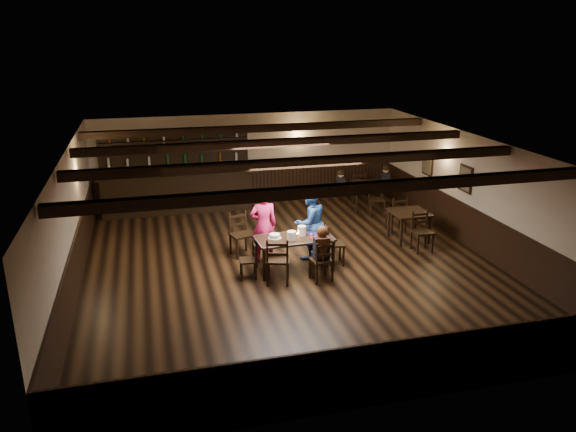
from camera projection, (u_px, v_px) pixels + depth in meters
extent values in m
plane|color=black|center=(291.00, 267.00, 12.47)|extent=(10.00, 10.00, 0.00)
cube|color=beige|center=(249.00, 159.00, 16.64)|extent=(9.00, 0.02, 2.70)
cube|color=beige|center=(387.00, 320.00, 7.45)|extent=(9.00, 0.02, 2.70)
cube|color=beige|center=(69.00, 226.00, 10.98)|extent=(0.02, 10.00, 2.70)
cube|color=beige|center=(477.00, 194.00, 13.11)|extent=(0.02, 10.00, 2.70)
cube|color=silver|center=(291.00, 147.00, 11.62)|extent=(9.00, 10.00, 0.02)
cube|color=black|center=(249.00, 187.00, 16.88)|extent=(9.00, 0.04, 1.00)
cube|color=black|center=(383.00, 373.00, 7.75)|extent=(9.00, 0.04, 1.00)
cube|color=black|center=(76.00, 266.00, 11.26)|extent=(0.04, 10.00, 1.00)
cube|color=black|center=(472.00, 229.00, 13.37)|extent=(0.04, 10.00, 1.00)
cube|color=black|center=(183.00, 146.00, 16.00)|extent=(0.90, 0.03, 1.00)
cube|color=black|center=(183.00, 146.00, 15.99)|extent=(0.80, 0.02, 0.90)
cube|color=black|center=(466.00, 179.00, 13.48)|extent=(0.03, 0.55, 0.65)
cube|color=#72664C|center=(465.00, 179.00, 13.48)|extent=(0.02, 0.45, 0.55)
cube|color=black|center=(428.00, 163.00, 15.24)|extent=(0.03, 0.55, 0.65)
cube|color=#72664C|center=(427.00, 164.00, 15.24)|extent=(0.02, 0.45, 0.55)
cube|color=black|center=(340.00, 190.00, 8.89)|extent=(8.90, 0.18, 0.18)
cube|color=black|center=(305.00, 162.00, 10.73)|extent=(8.90, 0.18, 0.18)
cube|color=black|center=(280.00, 143.00, 12.57)|extent=(8.90, 0.18, 0.18)
cube|color=black|center=(262.00, 128.00, 14.41)|extent=(8.90, 0.18, 0.18)
cube|color=black|center=(264.00, 265.00, 11.68)|extent=(0.06, 0.06, 0.71)
cube|color=black|center=(256.00, 253.00, 12.32)|extent=(0.06, 0.06, 0.71)
cube|color=black|center=(333.00, 256.00, 12.11)|extent=(0.06, 0.06, 0.71)
cube|color=black|center=(321.00, 245.00, 12.75)|extent=(0.06, 0.06, 0.71)
cube|color=black|center=(294.00, 238.00, 12.10)|extent=(1.70, 0.91, 0.04)
cube|color=#A5A8AD|center=(289.00, 232.00, 12.46)|extent=(1.66, 0.12, 0.05)
cube|color=#A5A8AD|center=(300.00, 245.00, 11.73)|extent=(1.66, 0.12, 0.05)
cube|color=#A5A8AD|center=(329.00, 235.00, 12.33)|extent=(0.07, 0.83, 0.05)
cube|color=#A5A8AD|center=(258.00, 243.00, 11.87)|extent=(0.07, 0.83, 0.05)
cube|color=black|center=(288.00, 268.00, 11.80)|extent=(0.05, 0.05, 0.49)
cube|color=black|center=(287.00, 276.00, 11.44)|extent=(0.05, 0.05, 0.49)
cube|color=black|center=(269.00, 268.00, 11.81)|extent=(0.05, 0.05, 0.49)
cube|color=black|center=(267.00, 275.00, 11.45)|extent=(0.05, 0.05, 0.49)
cube|color=black|center=(278.00, 260.00, 11.54)|extent=(0.58, 0.57, 0.05)
cube|color=black|center=(277.00, 252.00, 11.28)|extent=(0.47, 0.17, 0.51)
cube|color=black|center=(277.00, 254.00, 11.29)|extent=(0.40, 0.14, 0.06)
cube|color=black|center=(277.00, 245.00, 11.23)|extent=(0.40, 0.14, 0.06)
cube|color=black|center=(325.00, 266.00, 11.96)|extent=(0.04, 0.04, 0.44)
cube|color=black|center=(333.00, 272.00, 11.65)|extent=(0.04, 0.04, 0.44)
cube|color=black|center=(310.00, 269.00, 11.83)|extent=(0.04, 0.04, 0.44)
cube|color=black|center=(317.00, 275.00, 11.52)|extent=(0.04, 0.04, 0.44)
cube|color=black|center=(321.00, 260.00, 11.66)|extent=(0.47, 0.46, 0.04)
cube|color=black|center=(325.00, 253.00, 11.44)|extent=(0.43, 0.09, 0.46)
cube|color=black|center=(325.00, 255.00, 11.46)|extent=(0.36, 0.07, 0.05)
cube|color=black|center=(325.00, 247.00, 11.40)|extent=(0.36, 0.07, 0.05)
cube|color=black|center=(241.00, 267.00, 12.01)|extent=(0.03, 0.03, 0.37)
cube|color=black|center=(254.00, 266.00, 12.06)|extent=(0.03, 0.03, 0.37)
cube|color=black|center=(242.00, 273.00, 11.72)|extent=(0.03, 0.03, 0.37)
cube|color=black|center=(256.00, 272.00, 11.77)|extent=(0.03, 0.03, 0.37)
cube|color=black|center=(248.00, 260.00, 11.82)|extent=(0.37, 0.39, 0.03)
cube|color=black|center=(255.00, 251.00, 11.79)|extent=(0.06, 0.36, 0.39)
cube|color=black|center=(255.00, 253.00, 11.80)|extent=(0.05, 0.31, 0.04)
cube|color=black|center=(255.00, 246.00, 11.75)|extent=(0.05, 0.31, 0.04)
cube|color=black|center=(343.00, 257.00, 12.43)|extent=(0.04, 0.04, 0.45)
cube|color=black|center=(328.00, 257.00, 12.39)|extent=(0.04, 0.04, 0.45)
cube|color=black|center=(340.00, 250.00, 12.79)|extent=(0.04, 0.04, 0.45)
cube|color=black|center=(324.00, 251.00, 12.75)|extent=(0.04, 0.04, 0.45)
cube|color=black|center=(334.00, 244.00, 12.51)|extent=(0.48, 0.50, 0.04)
cube|color=black|center=(326.00, 234.00, 12.42)|extent=(0.10, 0.44, 0.47)
cube|color=black|center=(326.00, 236.00, 12.43)|extent=(0.08, 0.38, 0.05)
cube|color=black|center=(327.00, 228.00, 12.37)|extent=(0.08, 0.38, 0.05)
cube|color=black|center=(237.00, 250.00, 12.78)|extent=(0.05, 0.05, 0.48)
cube|color=black|center=(230.00, 244.00, 13.10)|extent=(0.05, 0.05, 0.48)
cube|color=black|center=(253.00, 247.00, 12.97)|extent=(0.05, 0.05, 0.48)
cube|color=black|center=(246.00, 241.00, 13.29)|extent=(0.05, 0.05, 0.48)
cube|color=black|center=(241.00, 235.00, 12.95)|extent=(0.57, 0.56, 0.04)
cube|color=black|center=(238.00, 222.00, 13.03)|extent=(0.46, 0.16, 0.50)
cube|color=black|center=(238.00, 224.00, 13.05)|extent=(0.40, 0.13, 0.06)
cube|color=black|center=(237.00, 216.00, 12.98)|extent=(0.40, 0.13, 0.06)
imported|color=#F31D8F|center=(264.00, 225.00, 12.54)|extent=(0.63, 0.42, 1.70)
imported|color=navy|center=(310.00, 223.00, 12.71)|extent=(1.01, 0.91, 1.70)
cube|color=black|center=(320.00, 255.00, 11.75)|extent=(0.30, 0.30, 0.12)
cube|color=black|center=(322.00, 248.00, 11.58)|extent=(0.32, 0.19, 0.45)
cylinder|color=black|center=(322.00, 238.00, 11.51)|extent=(0.09, 0.32, 0.32)
sphere|color=#D8A384|center=(322.00, 232.00, 11.47)|extent=(0.20, 0.20, 0.20)
sphere|color=black|center=(322.00, 232.00, 11.44)|extent=(0.24, 0.24, 0.24)
cone|color=black|center=(323.00, 251.00, 11.47)|extent=(0.19, 0.19, 0.56)
cylinder|color=white|center=(275.00, 238.00, 12.05)|extent=(0.29, 0.29, 0.01)
cylinder|color=white|center=(275.00, 236.00, 12.04)|extent=(0.23, 0.23, 0.08)
cylinder|color=silver|center=(275.00, 237.00, 12.04)|extent=(0.25, 0.25, 0.04)
cylinder|color=white|center=(292.00, 235.00, 11.95)|extent=(0.19, 0.19, 0.18)
cylinder|color=white|center=(302.00, 230.00, 12.20)|extent=(0.18, 0.18, 0.21)
cylinder|color=#A5A8AD|center=(297.00, 235.00, 12.20)|extent=(0.06, 0.06, 0.03)
sphere|color=orange|center=(297.00, 233.00, 12.19)|extent=(0.03, 0.03, 0.03)
cylinder|color=silver|center=(311.00, 236.00, 12.07)|extent=(0.03, 0.03, 0.09)
cylinder|color=#A5A8AD|center=(314.00, 236.00, 12.07)|extent=(0.03, 0.03, 0.08)
cylinder|color=silver|center=(303.00, 232.00, 12.27)|extent=(0.07, 0.07, 0.11)
cube|color=maroon|center=(316.00, 237.00, 12.12)|extent=(0.30, 0.24, 0.00)
cube|color=#101250|center=(314.00, 233.00, 12.33)|extent=(0.32, 0.28, 0.00)
cube|color=black|center=(178.00, 193.00, 16.07)|extent=(4.20, 0.60, 1.10)
cube|color=black|center=(177.00, 174.00, 15.88)|extent=(4.40, 0.70, 0.05)
cube|color=black|center=(176.00, 172.00, 16.14)|extent=(4.20, 0.10, 2.20)
cube|color=black|center=(176.00, 165.00, 15.97)|extent=(4.10, 0.22, 0.03)
cube|color=black|center=(175.00, 153.00, 15.86)|extent=(4.10, 0.22, 0.03)
cube|color=black|center=(174.00, 140.00, 15.75)|extent=(4.10, 0.22, 0.03)
cube|color=black|center=(410.00, 213.00, 13.81)|extent=(0.89, 0.89, 0.04)
cube|color=black|center=(401.00, 233.00, 13.50)|extent=(0.06, 0.06, 0.71)
cube|color=black|center=(389.00, 223.00, 14.18)|extent=(0.06, 0.06, 0.71)
cube|color=black|center=(429.00, 231.00, 13.67)|extent=(0.06, 0.06, 0.71)
cube|color=black|center=(415.00, 221.00, 14.35)|extent=(0.06, 0.06, 0.71)
cube|color=black|center=(367.00, 184.00, 16.34)|extent=(1.06, 1.06, 0.04)
cube|color=black|center=(356.00, 200.00, 16.11)|extent=(0.06, 0.06, 0.71)
cube|color=black|center=(353.00, 193.00, 16.80)|extent=(0.06, 0.06, 0.71)
cube|color=black|center=(382.00, 200.00, 16.12)|extent=(0.06, 0.06, 0.71)
cube|color=black|center=(377.00, 193.00, 16.81)|extent=(0.06, 0.06, 0.71)
cube|color=black|center=(340.00, 186.00, 16.24)|extent=(0.26, 0.37, 0.49)
sphere|color=#D8A384|center=(341.00, 174.00, 16.13)|extent=(0.19, 0.19, 0.19)
sphere|color=black|center=(341.00, 173.00, 16.12)|extent=(0.20, 0.20, 0.20)
cube|color=black|center=(385.00, 181.00, 16.73)|extent=(0.30, 0.40, 0.50)
sphere|color=#D8A384|center=(386.00, 170.00, 16.62)|extent=(0.19, 0.19, 0.19)
sphere|color=black|center=(386.00, 169.00, 16.61)|extent=(0.20, 0.20, 0.20)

